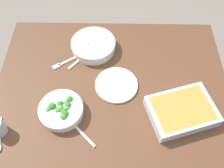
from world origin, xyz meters
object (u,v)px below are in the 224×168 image
at_px(stew_bowl, 93,45).
at_px(baking_dish, 182,111).
at_px(broccoli_bowl, 61,110).
at_px(spoon_by_broccoli, 78,129).
at_px(spoon_by_stew, 83,57).
at_px(fork_on_table, 65,62).
at_px(side_plate, 116,85).

bearing_deg(stew_bowl, baking_dish, -42.86).
xyz_separation_m(broccoli_bowl, spoon_by_broccoli, (0.09, -0.09, -0.03)).
distance_m(stew_bowl, baking_dish, 0.60).
xyz_separation_m(spoon_by_stew, fork_on_table, (-0.10, -0.04, -0.00)).
bearing_deg(side_plate, baking_dish, -27.26).
distance_m(baking_dish, fork_on_table, 0.66).
xyz_separation_m(broccoli_bowl, spoon_by_stew, (0.07, 0.35, -0.03)).
xyz_separation_m(baking_dish, fork_on_table, (-0.59, 0.30, -0.03)).
distance_m(stew_bowl, side_plate, 0.28).
bearing_deg(side_plate, spoon_by_broccoli, -124.91).
distance_m(spoon_by_stew, spoon_by_broccoli, 0.44).
height_order(broccoli_bowl, baking_dish, broccoli_bowl).
height_order(spoon_by_stew, fork_on_table, spoon_by_stew).
relative_size(broccoli_bowl, spoon_by_stew, 1.47).
relative_size(broccoli_bowl, fork_on_table, 1.36).
relative_size(broccoli_bowl, spoon_by_broccoli, 1.55).
bearing_deg(stew_bowl, spoon_by_broccoli, -94.82).
height_order(stew_bowl, side_plate, stew_bowl).
xyz_separation_m(stew_bowl, fork_on_table, (-0.15, -0.10, -0.03)).
height_order(broccoli_bowl, spoon_by_broccoli, broccoli_bowl).
relative_size(spoon_by_stew, spoon_by_broccoli, 1.05).
distance_m(stew_bowl, spoon_by_stew, 0.09).
xyz_separation_m(side_plate, spoon_by_stew, (-0.19, 0.19, -0.00)).
distance_m(broccoli_bowl, spoon_by_broccoli, 0.12).
relative_size(broccoli_bowl, side_plate, 0.97).
xyz_separation_m(broccoli_bowl, baking_dish, (0.57, 0.00, 0.00)).
xyz_separation_m(stew_bowl, spoon_by_stew, (-0.05, -0.06, -0.03)).
distance_m(baking_dish, spoon_by_broccoli, 0.49).
bearing_deg(fork_on_table, side_plate, -27.36).
relative_size(baking_dish, fork_on_table, 2.25).
relative_size(stew_bowl, broccoli_bowl, 1.18).
height_order(baking_dish, spoon_by_stew, baking_dish).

